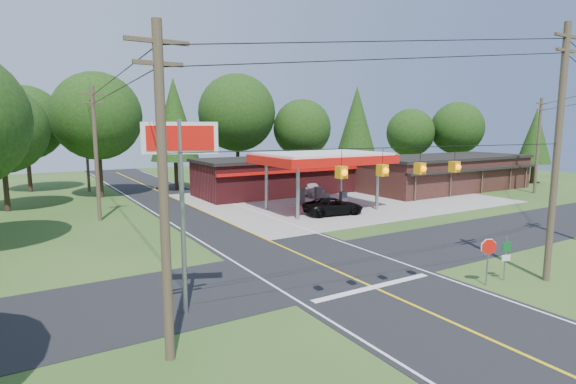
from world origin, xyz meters
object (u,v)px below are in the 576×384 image
big_stop_sign (181,170)px  octagonal_stop_sign (489,251)px  suv_car (334,206)px  sedan_car (311,189)px  gas_canopy (322,160)px

big_stop_sign → octagonal_stop_sign: (12.50, -4.00, -3.89)m
suv_car → sedan_car: (3.91, 9.04, 0.04)m
suv_car → big_stop_sign: big_stop_sign is taller
gas_canopy → suv_car: size_ratio=2.17×
sedan_car → big_stop_sign: big_stop_sign is taller
gas_canopy → big_stop_sign: size_ratio=1.45×
gas_canopy → big_stop_sign: big_stop_sign is taller
octagonal_stop_sign → suv_car: bearing=76.5°
big_stop_sign → sedan_car: bearing=46.7°
suv_car → octagonal_stop_sign: size_ratio=2.25×
gas_canopy → octagonal_stop_sign: (-4.50, -19.01, -2.66)m
sedan_car → octagonal_stop_sign: 26.90m
sedan_car → big_stop_sign: 30.16m
suv_car → big_stop_sign: 21.34m
gas_canopy → octagonal_stop_sign: size_ratio=4.87×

